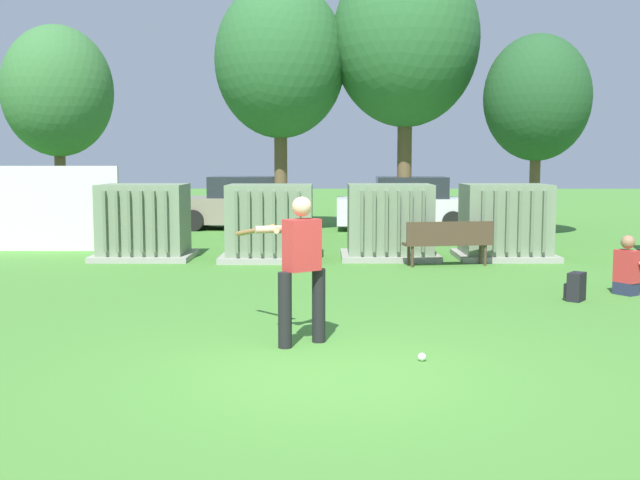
{
  "coord_description": "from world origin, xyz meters",
  "views": [
    {
      "loc": [
        -0.05,
        -7.63,
        2.18
      ],
      "look_at": [
        -0.13,
        3.5,
        1.0
      ],
      "focal_mm": 43.4,
      "sensor_mm": 36.0,
      "label": 1
    }
  ],
  "objects_px": {
    "transformer_mid_east": "(390,222)",
    "transformer_east": "(505,222)",
    "parked_car_leftmost": "(242,205)",
    "parked_car_left_of_center": "(407,205)",
    "backpack": "(576,287)",
    "transformer_west": "(144,223)",
    "sports_ball": "(422,357)",
    "transformer_mid_west": "(270,223)",
    "park_bench": "(448,240)",
    "batter": "(299,262)",
    "seated_spectator": "(631,271)"
  },
  "relations": [
    {
      "from": "parked_car_left_of_center",
      "to": "sports_ball",
      "type": "bearing_deg",
      "value": -95.42
    },
    {
      "from": "transformer_west",
      "to": "parked_car_leftmost",
      "type": "bearing_deg",
      "value": 79.06
    },
    {
      "from": "transformer_west",
      "to": "transformer_east",
      "type": "distance_m",
      "value": 7.85
    },
    {
      "from": "transformer_west",
      "to": "transformer_mid_west",
      "type": "xyz_separation_m",
      "value": [
        2.76,
        -0.18,
        0.0
      ]
    },
    {
      "from": "transformer_east",
      "to": "transformer_mid_west",
      "type": "bearing_deg",
      "value": -177.17
    },
    {
      "from": "transformer_east",
      "to": "park_bench",
      "type": "relative_size",
      "value": 1.14
    },
    {
      "from": "parked_car_leftmost",
      "to": "parked_car_left_of_center",
      "type": "distance_m",
      "value": 5.08
    },
    {
      "from": "transformer_west",
      "to": "transformer_mid_west",
      "type": "bearing_deg",
      "value": -3.81
    },
    {
      "from": "transformer_east",
      "to": "batter",
      "type": "relative_size",
      "value": 1.21
    },
    {
      "from": "sports_ball",
      "to": "parked_car_left_of_center",
      "type": "relative_size",
      "value": 0.02
    },
    {
      "from": "transformer_east",
      "to": "park_bench",
      "type": "bearing_deg",
      "value": -139.26
    },
    {
      "from": "park_bench",
      "to": "transformer_east",
      "type": "bearing_deg",
      "value": 40.74
    },
    {
      "from": "seated_spectator",
      "to": "transformer_west",
      "type": "bearing_deg",
      "value": 153.68
    },
    {
      "from": "seated_spectator",
      "to": "parked_car_leftmost",
      "type": "distance_m",
      "value": 13.73
    },
    {
      "from": "transformer_mid_east",
      "to": "transformer_east",
      "type": "xyz_separation_m",
      "value": [
        2.51,
        0.01,
        0.0
      ]
    },
    {
      "from": "parked_car_leftmost",
      "to": "seated_spectator",
      "type": "bearing_deg",
      "value": -56.98
    },
    {
      "from": "transformer_mid_east",
      "to": "park_bench",
      "type": "xyz_separation_m",
      "value": [
        1.09,
        -1.22,
        -0.25
      ]
    },
    {
      "from": "park_bench",
      "to": "sports_ball",
      "type": "bearing_deg",
      "value": -101.07
    },
    {
      "from": "park_bench",
      "to": "batter",
      "type": "relative_size",
      "value": 1.06
    },
    {
      "from": "transformer_mid_west",
      "to": "seated_spectator",
      "type": "relative_size",
      "value": 2.18
    },
    {
      "from": "transformer_mid_west",
      "to": "transformer_mid_east",
      "type": "bearing_deg",
      "value": 5.42
    },
    {
      "from": "seated_spectator",
      "to": "parked_car_left_of_center",
      "type": "xyz_separation_m",
      "value": [
        -2.41,
        11.14,
        0.38
      ]
    },
    {
      "from": "park_bench",
      "to": "sports_ball",
      "type": "height_order",
      "value": "park_bench"
    },
    {
      "from": "park_bench",
      "to": "parked_car_left_of_center",
      "type": "distance_m",
      "value": 7.92
    },
    {
      "from": "transformer_west",
      "to": "sports_ball",
      "type": "distance_m",
      "value": 9.92
    },
    {
      "from": "sports_ball",
      "to": "transformer_west",
      "type": "bearing_deg",
      "value": 120.27
    },
    {
      "from": "transformer_west",
      "to": "parked_car_left_of_center",
      "type": "relative_size",
      "value": 0.5
    },
    {
      "from": "transformer_mid_east",
      "to": "batter",
      "type": "distance_m",
      "value": 8.02
    },
    {
      "from": "transformer_east",
      "to": "backpack",
      "type": "relative_size",
      "value": 4.77
    },
    {
      "from": "transformer_mid_east",
      "to": "transformer_west",
      "type": "bearing_deg",
      "value": -179.34
    },
    {
      "from": "transformer_mid_west",
      "to": "transformer_west",
      "type": "bearing_deg",
      "value": 176.19
    },
    {
      "from": "transformer_mid_east",
      "to": "transformer_east",
      "type": "relative_size",
      "value": 1.0
    },
    {
      "from": "transformer_west",
      "to": "transformer_east",
      "type": "xyz_separation_m",
      "value": [
        7.85,
        0.07,
        0.0
      ]
    },
    {
      "from": "transformer_mid_east",
      "to": "seated_spectator",
      "type": "bearing_deg",
      "value": -51.67
    },
    {
      "from": "transformer_mid_west",
      "to": "batter",
      "type": "relative_size",
      "value": 1.21
    },
    {
      "from": "seated_spectator",
      "to": "transformer_mid_east",
      "type": "bearing_deg",
      "value": 128.33
    },
    {
      "from": "sports_ball",
      "to": "backpack",
      "type": "bearing_deg",
      "value": 51.88
    },
    {
      "from": "backpack",
      "to": "transformer_west",
      "type": "bearing_deg",
      "value": 147.39
    },
    {
      "from": "transformer_mid_east",
      "to": "backpack",
      "type": "bearing_deg",
      "value": -64.16
    },
    {
      "from": "transformer_west",
      "to": "parked_car_leftmost",
      "type": "relative_size",
      "value": 0.49
    },
    {
      "from": "batter",
      "to": "sports_ball",
      "type": "xyz_separation_m",
      "value": [
        1.35,
        -0.77,
        -0.93
      ]
    },
    {
      "from": "seated_spectator",
      "to": "backpack",
      "type": "xyz_separation_m",
      "value": [
        -1.07,
        -0.6,
        -0.16
      ]
    },
    {
      "from": "transformer_mid_east",
      "to": "seated_spectator",
      "type": "distance_m",
      "value": 5.68
    },
    {
      "from": "backpack",
      "to": "sports_ball",
      "type": "bearing_deg",
      "value": -128.12
    },
    {
      "from": "park_bench",
      "to": "batter",
      "type": "height_order",
      "value": "batter"
    },
    {
      "from": "transformer_west",
      "to": "batter",
      "type": "xyz_separation_m",
      "value": [
        3.64,
        -7.77,
        0.19
      ]
    },
    {
      "from": "parked_car_leftmost",
      "to": "backpack",
      "type": "bearing_deg",
      "value": -62.11
    },
    {
      "from": "transformer_mid_west",
      "to": "park_bench",
      "type": "relative_size",
      "value": 1.14
    },
    {
      "from": "seated_spectator",
      "to": "parked_car_leftmost",
      "type": "bearing_deg",
      "value": 123.02
    },
    {
      "from": "seated_spectator",
      "to": "parked_car_leftmost",
      "type": "relative_size",
      "value": 0.22
    }
  ]
}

